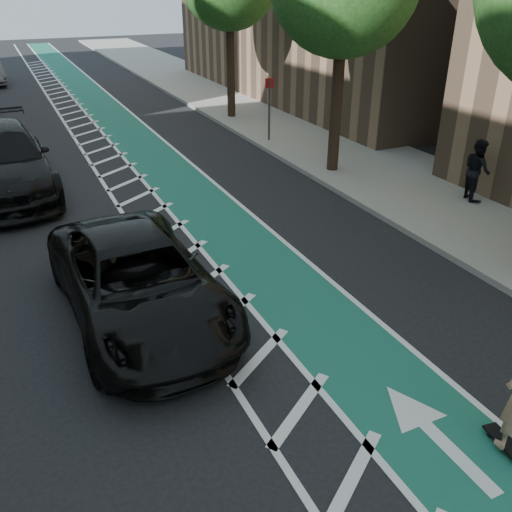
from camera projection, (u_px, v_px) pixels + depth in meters
ground at (175, 382)px, 8.70m from camera, size 120.00×120.00×0.00m
bike_lane at (171, 174)px, 17.89m from camera, size 2.00×90.00×0.01m
buffer_strip at (126, 181)px, 17.32m from camera, size 1.40×90.00×0.01m
sidewalk_right at (338, 149)px, 20.31m from camera, size 5.00×90.00×0.15m
curb_right at (280, 157)px, 19.38m from camera, size 0.12×90.00×0.16m
sign_post at (269, 109)px, 20.62m from camera, size 0.35×0.08×2.47m
skateboard at (508, 445)px, 7.40m from camera, size 0.34×0.84×0.11m
suv_near at (138, 281)px, 10.04m from camera, size 2.79×5.68×1.55m
suv_far at (0, 161)px, 15.99m from camera, size 2.99×6.78×1.94m
pedestrian at (477, 170)px, 15.14m from camera, size 0.90×1.01×1.72m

